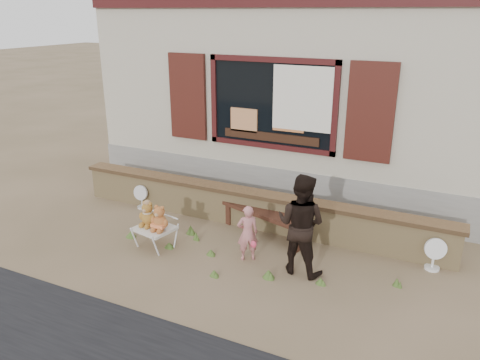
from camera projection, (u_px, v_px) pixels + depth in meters
The scene contains 12 objects.
ground at pixel (224, 249), 7.66m from camera, with size 80.00×80.00×0.00m, color brown.
shopfront at pixel (313, 88), 10.79m from camera, with size 8.04×5.13×4.00m.
brick_wall at pixel (250, 208), 8.39m from camera, with size 7.10×0.36×0.67m.
bench at pixel (265, 218), 8.04m from camera, with size 1.75×0.86×0.44m.
folding_chair at pixel (155, 229), 7.60m from camera, with size 0.67×0.62×0.36m.
teddy_bear_left at pixel (148, 213), 7.60m from camera, with size 0.31×0.27×0.43m, color olive, non-canonical shape.
teddy_bear_right at pixel (160, 217), 7.44m from camera, with size 0.31×0.27×0.43m, color #98572A, non-canonical shape.
child at pixel (248, 233), 7.19m from camera, with size 0.33×0.22×0.90m, color #D27D7F.
adult at pixel (301, 224), 6.75m from camera, with size 0.74×0.58×1.53m, color black.
fan_left at pixel (142, 197), 9.16m from camera, with size 0.30×0.20×0.48m.
fan_right at pixel (434, 254), 6.96m from camera, with size 0.34×0.22×0.52m.
grass_tufts at pixel (218, 252), 7.43m from camera, with size 4.50×1.19×0.16m.
Camera 1 is at (3.17, -6.04, 3.67)m, focal length 35.00 mm.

